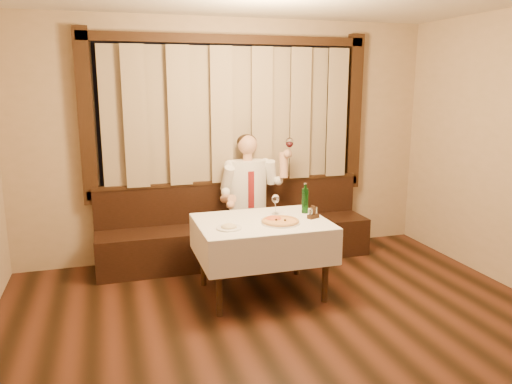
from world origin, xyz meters
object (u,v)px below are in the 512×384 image
object	(u,v)px
green_bottle	(305,200)
cruet_caddy	(313,214)
dining_table	(262,231)
pizza	(280,221)
banquette	(236,234)
seated_man	(250,190)
pasta_red	(274,217)
pasta_cream	(229,225)

from	to	relation	value
green_bottle	cruet_caddy	world-z (taller)	green_bottle
dining_table	pizza	xyz separation A→B (m)	(0.14, -0.14, 0.12)
banquette	seated_man	distance (m)	0.58
cruet_caddy	seated_man	xyz separation A→B (m)	(-0.36, 1.00, 0.06)
cruet_caddy	pizza	bearing A→B (deg)	168.50
green_bottle	pizza	bearing A→B (deg)	-142.19
pasta_red	banquette	bearing A→B (deg)	95.69
dining_table	cruet_caddy	world-z (taller)	cruet_caddy
seated_man	green_bottle	bearing A→B (deg)	-65.15
pizza	pasta_cream	size ratio (longest dim) A/B	1.60
cruet_caddy	pasta_red	bearing A→B (deg)	153.95
pasta_red	seated_man	bearing A→B (deg)	87.19
dining_table	cruet_caddy	xyz separation A→B (m)	(0.51, -0.07, 0.15)
pizza	seated_man	bearing A→B (deg)	89.31
pasta_red	green_bottle	distance (m)	0.46
dining_table	green_bottle	bearing A→B (deg)	16.63
dining_table	cruet_caddy	bearing A→B (deg)	-7.25
pizza	seated_man	size ratio (longest dim) A/B	0.26
pasta_cream	cruet_caddy	world-z (taller)	cruet_caddy
pizza	green_bottle	world-z (taller)	green_bottle
pizza	pasta_cream	xyz separation A→B (m)	(-0.52, -0.04, 0.02)
dining_table	pizza	distance (m)	0.23
dining_table	pasta_cream	bearing A→B (deg)	-155.15
dining_table	green_bottle	distance (m)	0.59
pizza	dining_table	bearing A→B (deg)	135.91
pizza	green_bottle	bearing A→B (deg)	37.81
banquette	dining_table	size ratio (longest dim) A/B	2.52
pizza	pasta_cream	world-z (taller)	pasta_cream
banquette	dining_table	bearing A→B (deg)	-90.00
banquette	pizza	size ratio (longest dim) A/B	8.41
pizza	seated_man	world-z (taller)	seated_man
banquette	pasta_red	bearing A→B (deg)	-84.31
pasta_cream	green_bottle	distance (m)	0.95
pasta_cream	seated_man	bearing A→B (deg)	64.44
pizza	banquette	bearing A→B (deg)	96.91
pizza	pasta_red	bearing A→B (deg)	109.65
pasta_cream	banquette	bearing A→B (deg)	72.58
pizza	cruet_caddy	distance (m)	0.38
banquette	dining_table	xyz separation A→B (m)	(0.00, -1.02, 0.34)
dining_table	pasta_red	world-z (taller)	pasta_red
dining_table	pasta_red	bearing A→B (deg)	-20.00
pizza	cruet_caddy	world-z (taller)	cruet_caddy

